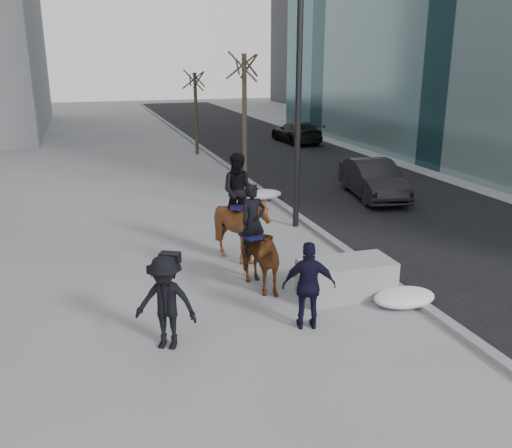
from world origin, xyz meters
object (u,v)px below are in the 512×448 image
object	(u,v)px
planter	(346,278)
mounted_left	(255,252)
car_near	(373,179)
mounted_right	(241,220)

from	to	relation	value
planter	mounted_left	size ratio (longest dim) A/B	0.84
car_near	mounted_left	world-z (taller)	mounted_left
car_near	mounted_left	bearing A→B (deg)	-125.34
planter	car_near	distance (m)	9.15
mounted_left	mounted_right	size ratio (longest dim) A/B	0.86
planter	car_near	size ratio (longest dim) A/B	0.48
car_near	planter	bearing A→B (deg)	-113.07
planter	mounted_right	xyz separation A→B (m)	(-1.62, 2.73, 0.72)
planter	car_near	xyz separation A→B (m)	(4.97, 7.68, 0.30)
planter	mounted_left	world-z (taller)	mounted_left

